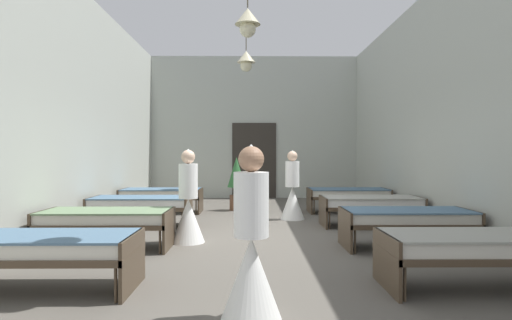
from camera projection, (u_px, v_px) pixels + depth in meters
The scene contains 14 objects.
ground_plane at pixel (257, 239), 7.15m from camera, with size 7.18×12.98×0.10m, color #59544C.
room_shell at pixel (256, 112), 8.52m from camera, with size 6.98×12.58×4.54m.
bed_left_row_0 at pixel (42, 248), 4.27m from camera, with size 1.90×0.84×0.57m.
bed_right_row_0 at pixel (475, 247), 4.32m from camera, with size 1.90×0.84×0.57m.
bed_left_row_1 at pixel (107, 219), 6.17m from camera, with size 1.90×0.84×0.57m.
bed_right_row_1 at pixel (407, 219), 6.22m from camera, with size 1.90×0.84×0.57m.
bed_left_row_2 at pixel (141, 204), 8.07m from camera, with size 1.90×0.84×0.57m.
bed_right_row_2 at pixel (371, 203), 8.12m from camera, with size 1.90×0.84×0.57m.
bed_left_row_3 at pixel (162, 194), 9.97m from camera, with size 1.90×0.84×0.57m.
bed_right_row_3 at pixel (348, 194), 10.02m from camera, with size 1.90×0.84×0.57m.
nurse_near_aisle at pixel (188, 209), 6.60m from camera, with size 0.52×0.52×1.49m.
nurse_mid_aisle at pixel (292, 195), 8.95m from camera, with size 0.52×0.52×1.49m.
nurse_far_aisle at pixel (251, 257), 3.53m from camera, with size 0.52×0.52×1.49m.
potted_plant at pixel (236, 179), 10.39m from camera, with size 0.45×0.45×1.33m.
Camera 1 is at (-0.09, -7.13, 1.40)m, focal length 29.21 mm.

